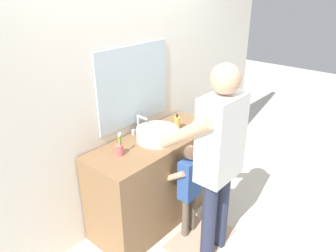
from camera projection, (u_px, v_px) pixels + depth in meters
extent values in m
plane|color=silver|center=(180.00, 227.00, 3.20)|extent=(14.00, 14.00, 0.00)
cube|color=silver|center=(130.00, 84.00, 3.01)|extent=(4.40, 0.08, 2.70)
cube|color=silver|center=(134.00, 86.00, 2.98)|extent=(0.85, 0.02, 0.74)
cube|color=olive|center=(156.00, 179.00, 3.19)|extent=(1.38, 0.54, 0.88)
cylinder|color=silver|center=(157.00, 134.00, 2.98)|extent=(0.39, 0.39, 0.11)
cylinder|color=#B1B1AD|center=(157.00, 134.00, 2.97)|extent=(0.32, 0.32, 0.09)
cylinder|color=#B7BABF|center=(138.00, 124.00, 3.11)|extent=(0.03, 0.03, 0.18)
cylinder|color=#B7BABF|center=(142.00, 118.00, 3.04)|extent=(0.02, 0.12, 0.02)
cylinder|color=#B7BABF|center=(133.00, 132.00, 3.09)|extent=(0.04, 0.04, 0.05)
cylinder|color=#B7BABF|center=(144.00, 128.00, 3.18)|extent=(0.04, 0.04, 0.05)
cylinder|color=#D86666|center=(119.00, 150.00, 2.72)|extent=(0.07, 0.07, 0.09)
cylinder|color=green|center=(121.00, 144.00, 2.71)|extent=(0.02, 0.03, 0.17)
cube|color=white|center=(120.00, 134.00, 2.67)|extent=(0.01, 0.02, 0.02)
cylinder|color=yellow|center=(120.00, 145.00, 2.69)|extent=(0.03, 0.01, 0.17)
cube|color=white|center=(119.00, 135.00, 2.65)|extent=(0.01, 0.02, 0.02)
cylinder|color=gold|center=(177.00, 123.00, 3.18)|extent=(0.06, 0.06, 0.13)
cylinder|color=#2D2D2D|center=(177.00, 116.00, 3.15)|extent=(0.02, 0.02, 0.04)
cube|color=#CCAD8E|center=(200.00, 239.00, 3.05)|extent=(0.64, 0.40, 0.02)
cylinder|color=#6B5B4C|center=(185.00, 218.00, 3.01)|extent=(0.07, 0.07, 0.44)
cylinder|color=#6B5B4C|center=(192.00, 212.00, 3.08)|extent=(0.07, 0.07, 0.44)
cube|color=#33569E|center=(190.00, 178.00, 2.88)|extent=(0.22, 0.12, 0.38)
sphere|color=#D8A884|center=(191.00, 153.00, 2.77)|extent=(0.12, 0.12, 0.12)
cylinder|color=#D8A884|center=(173.00, 177.00, 2.84)|extent=(0.05, 0.26, 0.21)
cylinder|color=#D8A884|center=(189.00, 166.00, 3.00)|extent=(0.05, 0.26, 0.21)
cylinder|color=#2D334C|center=(209.00, 221.00, 2.71)|extent=(0.12, 0.12, 0.79)
cylinder|color=#2D334C|center=(221.00, 209.00, 2.84)|extent=(0.12, 0.12, 0.79)
cube|color=white|center=(221.00, 138.00, 2.47)|extent=(0.40, 0.22, 0.69)
sphere|color=#D8A884|center=(226.00, 79.00, 2.27)|extent=(0.22, 0.22, 0.22)
cylinder|color=#D8A884|center=(185.00, 134.00, 2.40)|extent=(0.10, 0.48, 0.37)
cylinder|color=#D8A884|center=(217.00, 116.00, 2.70)|extent=(0.10, 0.48, 0.37)
cylinder|color=yellow|center=(199.00, 130.00, 2.88)|extent=(0.01, 0.14, 0.03)
cube|color=white|center=(192.00, 126.00, 2.92)|extent=(0.01, 0.02, 0.02)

